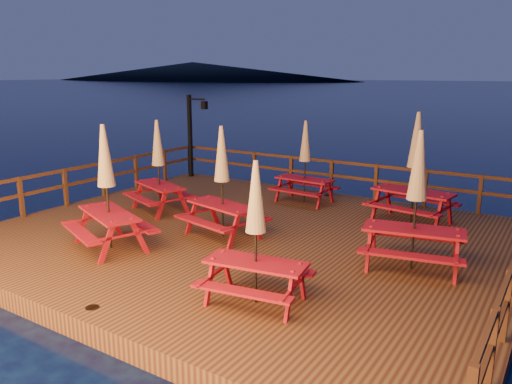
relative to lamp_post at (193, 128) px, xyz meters
The scene contains 13 objects.
ground 7.39m from the lamp_post, 40.16° to the right, with size 500.00×500.00×0.00m, color black.
deck 7.33m from the lamp_post, 40.16° to the right, with size 12.00×10.00×0.40m, color #3F1F14.
deck_piles 7.48m from the lamp_post, 40.16° to the right, with size 11.44×9.44×1.40m.
railing 6.15m from the lamp_post, 27.22° to the right, with size 11.80×9.75×1.10m.
lamp_post is the anchor object (origin of this frame).
headland_left 241.46m from the lamp_post, 129.82° to the left, with size 180.00×84.00×9.00m, color black.
picnic_table_0 10.67m from the lamp_post, 44.83° to the right, with size 1.91×1.66×2.44m.
picnic_table_1 7.09m from the lamp_post, 44.95° to the right, with size 2.11×1.87×2.61m.
picnic_table_2 10.41m from the lamp_post, 26.12° to the right, with size 2.21×1.94×2.75m.
picnic_table_3 5.31m from the lamp_post, 12.24° to the right, with size 1.77×1.49×2.43m.
picnic_table_4 8.59m from the lamp_post, 10.04° to the right, with size 2.19×1.89×2.85m.
picnic_table_5 7.79m from the lamp_post, 64.08° to the right, with size 2.35×2.16×2.73m.
picnic_table_6 4.75m from the lamp_post, 61.96° to the right, with size 2.17×1.98×2.54m.
Camera 1 is at (6.38, -9.50, 4.20)m, focal length 35.00 mm.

